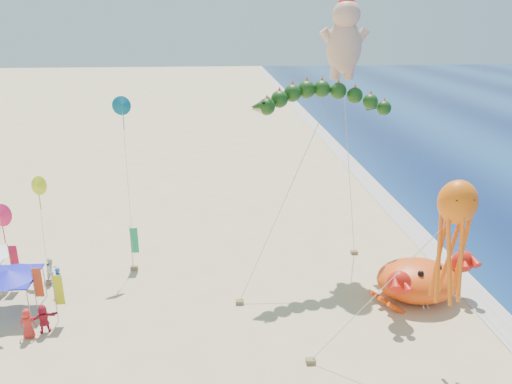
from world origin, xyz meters
TOP-DOWN VIEW (x-y plane):
  - ground at (0.00, 0.00)m, footprint 320.00×320.00m
  - foam_strip at (12.00, 0.00)m, footprint 320.00×320.00m
  - crab_inflatable at (8.04, -0.80)m, footprint 6.96×6.00m
  - dragon_kite at (2.68, 5.02)m, footprint 11.17×7.86m
  - cherub_kite at (4.62, 7.75)m, footprint 2.65×3.27m
  - octopus_kite at (6.59, -6.97)m, footprint 7.63×1.65m
  - canopy_blue at (-17.02, -0.07)m, footprint 3.47×3.47m
  - feather_flags at (-14.30, 1.34)m, footprint 7.94×6.56m
  - beachgoers at (-14.26, 0.70)m, footprint 29.42×9.87m
  - small_kites at (-15.60, 3.41)m, footprint 9.49×10.75m

SIDE VIEW (x-z plane):
  - ground at x=0.00m, z-range 0.00..0.00m
  - foam_strip at x=12.00m, z-range 0.01..0.01m
  - beachgoers at x=-14.26m, z-range -0.03..1.77m
  - crab_inflatable at x=8.04m, z-range -0.18..2.87m
  - feather_flags at x=-14.30m, z-range 0.41..3.61m
  - canopy_blue at x=-17.02m, z-range 1.09..3.79m
  - small_kites at x=-15.60m, z-range 0.99..12.96m
  - octopus_kite at x=6.59m, z-range 2.38..12.32m
  - dragon_kite at x=2.68m, z-range 5.22..17.88m
  - cherub_kite at x=4.62m, z-range 6.55..24.79m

